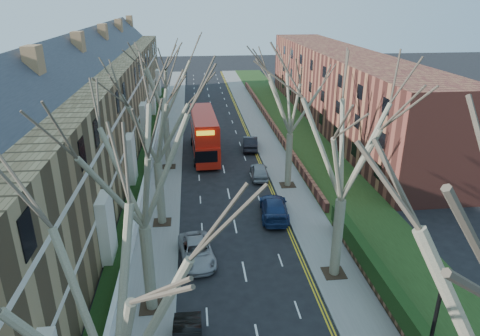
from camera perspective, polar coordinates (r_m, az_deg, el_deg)
name	(u,v)px	position (r m, az deg, el deg)	size (l,w,h in m)	color
pavement_left	(170,136)	(55.88, -9.29, 4.23)	(3.00, 102.00, 0.12)	slate
pavement_right	(262,133)	(56.49, 2.99, 4.69)	(3.00, 102.00, 0.12)	slate
terrace_left	(90,111)	(47.84, -19.32, 7.12)	(9.70, 78.00, 13.60)	olive
flats_right	(340,88)	(61.87, 13.19, 10.37)	(13.97, 54.00, 10.00)	brown
wall_hedge_right	(410,324)	(24.86, 21.72, -18.78)	(0.70, 24.00, 1.80)	brown
front_wall_left	(152,153)	(48.26, -11.66, 1.92)	(0.30, 78.00, 1.00)	white
grass_verge_right	(296,131)	(57.34, 7.45, 4.89)	(6.00, 102.00, 0.06)	#1F3413
tree_left_near	(100,293)	(13.16, -18.12, -15.54)	(9.80, 9.80, 13.73)	brown
tree_left_mid	(138,153)	(21.66, -13.49, 2.00)	(10.50, 10.50, 14.71)	brown
tree_left_far	(154,110)	(31.28, -11.45, 7.64)	(10.15, 10.15, 14.22)	brown
tree_left_dist	(163,76)	(42.94, -10.25, 11.94)	(10.50, 10.50, 14.71)	brown
tree_right_mid	(347,133)	(24.89, 14.14, 4.52)	(10.50, 10.50, 14.71)	brown
tree_right_far	(292,89)	(37.99, 6.94, 10.38)	(10.15, 10.15, 14.22)	brown
double_decker_bus	(204,135)	(48.14, -4.79, 4.37)	(3.16, 11.28, 4.67)	red
car_left_far	(197,251)	(29.65, -5.78, -10.99)	(2.21, 4.79, 1.33)	#96959A
car_right_near	(274,208)	(34.97, 4.57, -5.30)	(2.18, 5.35, 1.55)	navy
car_right_mid	(259,171)	(42.23, 2.57, -0.41)	(1.68, 4.18, 1.42)	gray
car_right_far	(250,143)	(50.28, 1.39, 3.38)	(1.64, 4.70, 1.55)	black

